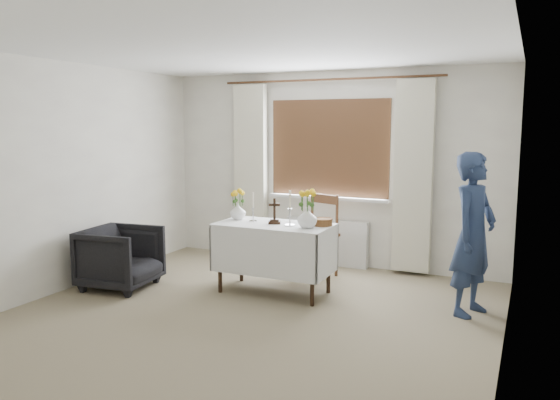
{
  "coord_description": "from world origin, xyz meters",
  "views": [
    {
      "loc": [
        2.39,
        -4.16,
        1.82
      ],
      "look_at": [
        0.06,
        0.84,
        1.06
      ],
      "focal_mm": 35.0,
      "sensor_mm": 36.0,
      "label": 1
    }
  ],
  "objects_px": {
    "armchair": "(121,258)",
    "flower_vase_right": "(307,218)",
    "wooden_chair": "(314,236)",
    "flower_vase_left": "(238,211)",
    "wooden_cross": "(274,211)",
    "person": "(473,234)",
    "altar_table": "(274,258)"
  },
  "relations": [
    {
      "from": "armchair",
      "to": "flower_vase_right",
      "type": "height_order",
      "value": "flower_vase_right"
    },
    {
      "from": "wooden_chair",
      "to": "armchair",
      "type": "height_order",
      "value": "wooden_chair"
    },
    {
      "from": "wooden_chair",
      "to": "flower_vase_left",
      "type": "relative_size",
      "value": 5.42
    },
    {
      "from": "armchair",
      "to": "wooden_cross",
      "type": "relative_size",
      "value": 2.75
    },
    {
      "from": "person",
      "to": "flower_vase_right",
      "type": "distance_m",
      "value": 1.63
    },
    {
      "from": "armchair",
      "to": "person",
      "type": "relative_size",
      "value": 0.48
    },
    {
      "from": "person",
      "to": "wooden_cross",
      "type": "height_order",
      "value": "person"
    },
    {
      "from": "altar_table",
      "to": "flower_vase_right",
      "type": "xyz_separation_m",
      "value": [
        0.41,
        -0.05,
        0.49
      ]
    },
    {
      "from": "altar_table",
      "to": "armchair",
      "type": "height_order",
      "value": "altar_table"
    },
    {
      "from": "person",
      "to": "armchair",
      "type": "bearing_deg",
      "value": 122.12
    },
    {
      "from": "wooden_chair",
      "to": "wooden_cross",
      "type": "bearing_deg",
      "value": -81.53
    },
    {
      "from": "altar_table",
      "to": "armchair",
      "type": "distance_m",
      "value": 1.73
    },
    {
      "from": "flower_vase_left",
      "to": "person",
      "type": "bearing_deg",
      "value": 2.62
    },
    {
      "from": "altar_table",
      "to": "wooden_chair",
      "type": "bearing_deg",
      "value": 79.33
    },
    {
      "from": "person",
      "to": "flower_vase_right",
      "type": "bearing_deg",
      "value": 119.36
    },
    {
      "from": "altar_table",
      "to": "person",
      "type": "relative_size",
      "value": 0.79
    },
    {
      "from": "altar_table",
      "to": "person",
      "type": "xyz_separation_m",
      "value": [
        2.01,
        0.2,
        0.4
      ]
    },
    {
      "from": "person",
      "to": "flower_vase_left",
      "type": "distance_m",
      "value": 2.51
    },
    {
      "from": "altar_table",
      "to": "wooden_chair",
      "type": "relative_size",
      "value": 1.25
    },
    {
      "from": "wooden_chair",
      "to": "flower_vase_left",
      "type": "height_order",
      "value": "wooden_chair"
    },
    {
      "from": "flower_vase_left",
      "to": "wooden_chair",
      "type": "bearing_deg",
      "value": 47.79
    },
    {
      "from": "armchair",
      "to": "wooden_cross",
      "type": "height_order",
      "value": "wooden_cross"
    },
    {
      "from": "flower_vase_right",
      "to": "altar_table",
      "type": "bearing_deg",
      "value": 172.3
    },
    {
      "from": "person",
      "to": "flower_vase_left",
      "type": "height_order",
      "value": "person"
    },
    {
      "from": "wooden_cross",
      "to": "flower_vase_left",
      "type": "xyz_separation_m",
      "value": [
        -0.49,
        0.07,
        -0.05
      ]
    },
    {
      "from": "wooden_chair",
      "to": "person",
      "type": "bearing_deg",
      "value": 1.66
    },
    {
      "from": "person",
      "to": "flower_vase_right",
      "type": "height_order",
      "value": "person"
    },
    {
      "from": "altar_table",
      "to": "flower_vase_left",
      "type": "height_order",
      "value": "flower_vase_left"
    },
    {
      "from": "altar_table",
      "to": "wooden_chair",
      "type": "xyz_separation_m",
      "value": [
        0.15,
        0.79,
        0.11
      ]
    },
    {
      "from": "wooden_chair",
      "to": "person",
      "type": "relative_size",
      "value": 0.63
    },
    {
      "from": "armchair",
      "to": "flower_vase_right",
      "type": "relative_size",
      "value": 3.55
    },
    {
      "from": "altar_table",
      "to": "flower_vase_left",
      "type": "distance_m",
      "value": 0.69
    }
  ]
}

